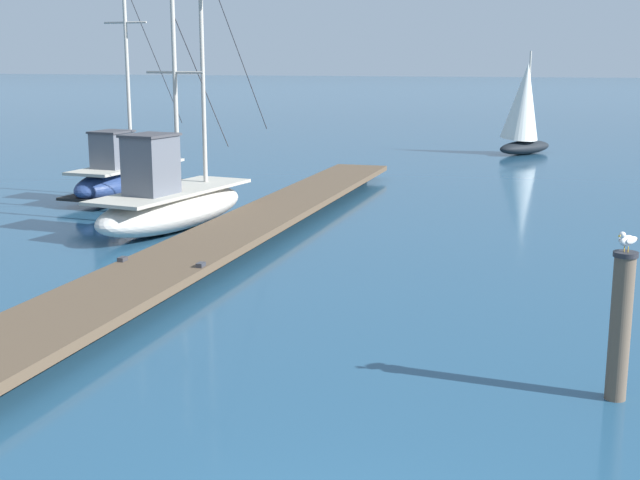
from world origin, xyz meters
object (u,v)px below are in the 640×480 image
object	(u,v)px
mooring_piling	(620,324)
perched_seagull	(627,240)
fishing_boat_1	(126,177)
fishing_boat_2	(171,202)
distant_sailboat	(524,110)

from	to	relation	value
mooring_piling	perched_seagull	xyz separation A→B (m)	(0.00, 0.00, 1.06)
fishing_boat_1	mooring_piling	bearing A→B (deg)	-40.87
fishing_boat_2	distant_sailboat	world-z (taller)	fishing_boat_2
fishing_boat_2	distant_sailboat	size ratio (longest dim) A/B	1.70
fishing_boat_2	perched_seagull	world-z (taller)	fishing_boat_2
distant_sailboat	perched_seagull	bearing A→B (deg)	-83.12
fishing_boat_2	distant_sailboat	xyz separation A→B (m)	(6.92, 20.13, 1.25)
mooring_piling	perched_seagull	bearing A→B (deg)	58.80
fishing_boat_1	perched_seagull	world-z (taller)	fishing_boat_1
perched_seagull	fishing_boat_1	bearing A→B (deg)	139.15
fishing_boat_2	mooring_piling	world-z (taller)	fishing_boat_2
mooring_piling	distant_sailboat	xyz separation A→B (m)	(-3.40, 28.17, 0.98)
fishing_boat_2	mooring_piling	xyz separation A→B (m)	(10.32, -8.04, 0.27)
perched_seagull	distant_sailboat	world-z (taller)	distant_sailboat
fishing_boat_1	mooring_piling	size ratio (longest dim) A/B	3.59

